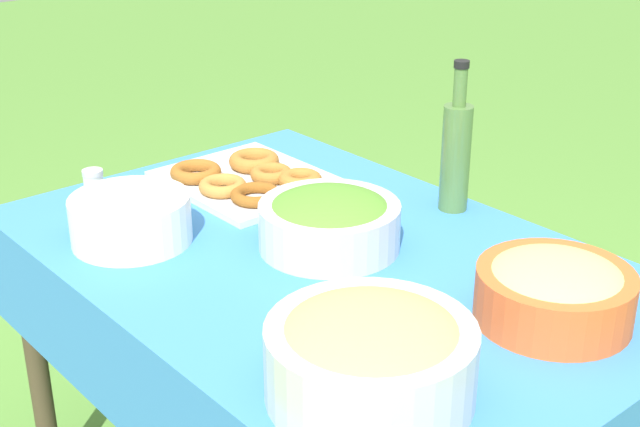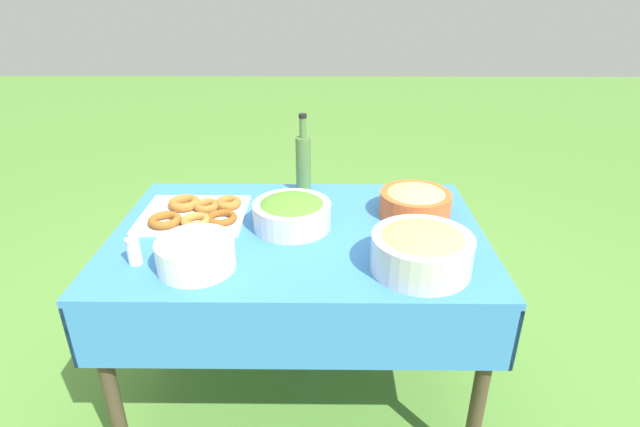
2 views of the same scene
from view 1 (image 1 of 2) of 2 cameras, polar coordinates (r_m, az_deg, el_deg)
picnic_table at (r=1.79m, az=0.31°, el=-5.56°), size 1.32×0.87×0.74m
salad_bowl at (r=1.75m, az=0.60°, el=-0.45°), size 0.28×0.28×0.11m
pasta_bowl at (r=1.55m, az=14.79°, el=-4.75°), size 0.27×0.27×0.11m
donut_platter at (r=2.07m, az=-4.63°, el=2.26°), size 0.39×0.34×0.05m
plate_stack at (r=1.82m, az=-12.02°, el=-0.37°), size 0.24×0.24×0.10m
olive_oil_bottle at (r=1.93m, az=8.70°, el=3.88°), size 0.06×0.06×0.33m
bread_bowl at (r=1.31m, az=3.26°, el=-8.95°), size 0.31×0.31×0.14m
salt_shaker at (r=2.00m, az=-14.25°, el=1.53°), size 0.04×0.04×0.09m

